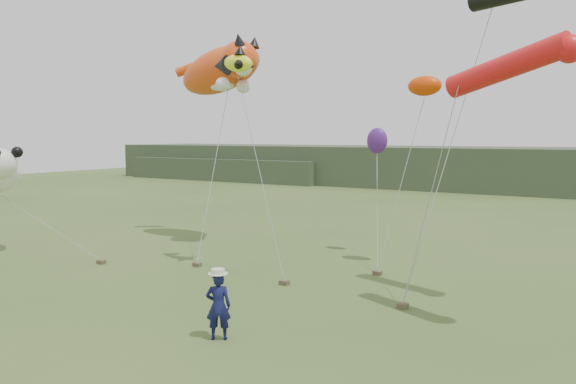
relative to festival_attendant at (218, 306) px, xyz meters
name	(u,v)px	position (x,y,z in m)	size (l,w,h in m)	color
ground	(189,323)	(-1.47, 0.55, -0.86)	(120.00, 120.00, 0.00)	#385123
headland	(471,169)	(-4.58, 45.24, 1.06)	(90.00, 13.00, 4.00)	#2D3D28
festival_attendant	(218,306)	(0.00, 0.00, 0.00)	(0.63, 0.41, 1.72)	#111441
sandbag_anchors	(263,276)	(-2.45, 5.65, -0.78)	(12.63, 4.32, 0.16)	brown
cat_kite	(224,69)	(-8.09, 10.77, 7.42)	(6.01, 3.21, 3.12)	#DA4412
fish_kite	(232,64)	(-4.49, 6.60, 6.98)	(2.02, 1.35, 1.04)	#F2FF25
tube_kites	(526,23)	(6.02, 5.90, 7.29)	(3.59, 4.10, 3.79)	black
misc_kites	(402,112)	(0.68, 11.02, 5.19)	(3.61, 2.17, 3.04)	#D93903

